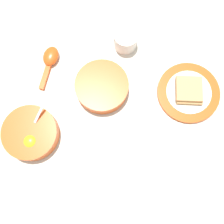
% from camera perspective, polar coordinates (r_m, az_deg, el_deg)
% --- Properties ---
extents(ground_plane, '(3.00, 3.00, 0.00)m').
position_cam_1_polar(ground_plane, '(0.86, -4.01, 7.63)').
color(ground_plane, beige).
extents(egg_bowl, '(0.16, 0.16, 0.07)m').
position_cam_1_polar(egg_bowl, '(0.83, -17.22, -4.45)').
color(egg_bowl, '#DB5119').
rests_on(egg_bowl, ground_plane).
extents(toast_plate, '(0.20, 0.20, 0.01)m').
position_cam_1_polar(toast_plate, '(0.87, 16.28, 4.08)').
color(toast_plate, '#DB5119').
rests_on(toast_plate, ground_plane).
extents(toast_sandwich, '(0.11, 0.12, 0.02)m').
position_cam_1_polar(toast_sandwich, '(0.85, 16.44, 4.51)').
color(toast_sandwich, tan).
rests_on(toast_sandwich, toast_plate).
extents(soup_spoon, '(0.13, 0.12, 0.03)m').
position_cam_1_polar(soup_spoon, '(0.89, -13.35, 11.08)').
color(soup_spoon, '#DB5119').
rests_on(soup_spoon, ground_plane).
extents(congee_bowl, '(0.17, 0.17, 0.05)m').
position_cam_1_polar(congee_bowl, '(0.82, -2.26, 5.49)').
color(congee_bowl, '#DB5119').
rests_on(congee_bowl, ground_plane).
extents(drinking_cup, '(0.08, 0.08, 0.06)m').
position_cam_1_polar(drinking_cup, '(0.88, 2.98, 15.41)').
color(drinking_cup, silver).
rests_on(drinking_cup, ground_plane).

